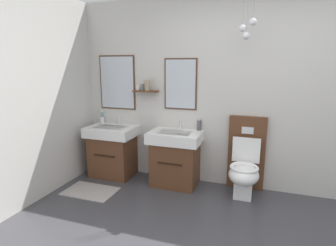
% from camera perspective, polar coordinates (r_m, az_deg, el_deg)
% --- Properties ---
extents(wall_back, '(5.21, 0.45, 2.55)m').
position_cam_1_polar(wall_back, '(3.78, 17.57, 5.66)').
color(wall_back, beige).
rests_on(wall_back, ground).
extents(bath_mat, '(0.68, 0.44, 0.01)m').
position_cam_1_polar(bath_mat, '(3.92, -15.79, -13.45)').
color(bath_mat, '#9E9993').
rests_on(bath_mat, ground).
extents(vanity_sink_left, '(0.71, 0.53, 0.76)m').
position_cam_1_polar(vanity_sink_left, '(4.25, -11.38, -5.43)').
color(vanity_sink_left, '#56331E').
rests_on(vanity_sink_left, ground).
extents(tap_on_left_sink, '(0.03, 0.13, 0.11)m').
position_cam_1_polar(tap_on_left_sink, '(4.31, -10.30, 0.75)').
color(tap_on_left_sink, silver).
rests_on(tap_on_left_sink, vanity_sink_left).
extents(vanity_sink_right, '(0.71, 0.53, 0.76)m').
position_cam_1_polar(vanity_sink_right, '(3.86, 1.54, -7.01)').
color(vanity_sink_right, '#56331E').
rests_on(vanity_sink_right, ground).
extents(tap_on_right_sink, '(0.03, 0.13, 0.11)m').
position_cam_1_polar(tap_on_right_sink, '(3.92, 2.45, -0.18)').
color(tap_on_right_sink, silver).
rests_on(tap_on_right_sink, vanity_sink_right).
extents(toilet, '(0.48, 0.62, 1.00)m').
position_cam_1_polar(toilet, '(3.73, 15.65, -8.60)').
color(toilet, '#56331E').
rests_on(toilet, ground).
extents(toothbrush_cup, '(0.07, 0.07, 0.20)m').
position_cam_1_polar(toothbrush_cup, '(4.44, -13.47, 0.74)').
color(toothbrush_cup, silver).
rests_on(toothbrush_cup, vanity_sink_left).
extents(soap_dispenser, '(0.06, 0.06, 0.18)m').
position_cam_1_polar(soap_dispenser, '(3.85, 6.51, -0.43)').
color(soap_dispenser, '#4C4C51').
rests_on(soap_dispenser, vanity_sink_right).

